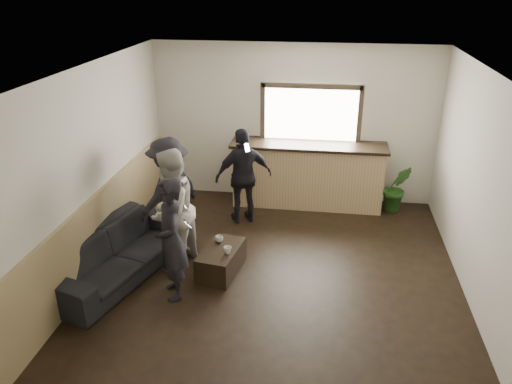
% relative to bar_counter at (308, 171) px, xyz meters
% --- Properties ---
extents(ground, '(5.00, 6.00, 0.01)m').
position_rel_bar_counter_xyz_m(ground, '(-0.30, -2.70, -0.64)').
color(ground, black).
extents(room_shell, '(5.01, 6.01, 2.80)m').
position_rel_bar_counter_xyz_m(room_shell, '(-1.04, -2.70, 0.83)').
color(room_shell, silver).
rests_on(room_shell, ground).
extents(bar_counter, '(2.70, 0.68, 2.13)m').
position_rel_bar_counter_xyz_m(bar_counter, '(0.00, 0.00, 0.00)').
color(bar_counter, tan).
rests_on(bar_counter, ground).
extents(sofa, '(1.53, 2.48, 0.68)m').
position_rel_bar_counter_xyz_m(sofa, '(-2.45, -2.70, -0.30)').
color(sofa, black).
rests_on(sofa, ground).
extents(coffee_table, '(0.59, 0.90, 0.37)m').
position_rel_bar_counter_xyz_m(coffee_table, '(-1.06, -2.44, -0.46)').
color(coffee_table, black).
rests_on(coffee_table, ground).
extents(cup_a, '(0.16, 0.16, 0.09)m').
position_rel_bar_counter_xyz_m(cup_a, '(-1.12, -2.26, -0.23)').
color(cup_a, silver).
rests_on(cup_a, coffee_table).
extents(cup_b, '(0.12, 0.12, 0.10)m').
position_rel_bar_counter_xyz_m(cup_b, '(-0.94, -2.55, -0.22)').
color(cup_b, silver).
rests_on(cup_b, coffee_table).
extents(potted_plant, '(0.53, 0.45, 0.85)m').
position_rel_bar_counter_xyz_m(potted_plant, '(1.56, -0.05, -0.22)').
color(potted_plant, '#2D6623').
rests_on(potted_plant, ground).
extents(person_a, '(0.60, 0.70, 1.62)m').
position_rel_bar_counter_xyz_m(person_a, '(-1.55, -3.05, 0.17)').
color(person_a, black).
rests_on(person_a, ground).
extents(person_b, '(0.82, 0.96, 1.74)m').
position_rel_bar_counter_xyz_m(person_b, '(-1.76, -2.36, 0.23)').
color(person_b, beige).
rests_on(person_b, ground).
extents(person_c, '(1.08, 1.25, 1.68)m').
position_rel_bar_counter_xyz_m(person_c, '(-2.00, -1.67, 0.20)').
color(person_c, black).
rests_on(person_c, ground).
extents(person_d, '(1.02, 0.75, 1.61)m').
position_rel_bar_counter_xyz_m(person_d, '(-1.01, -0.83, 0.16)').
color(person_d, black).
rests_on(person_d, ground).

